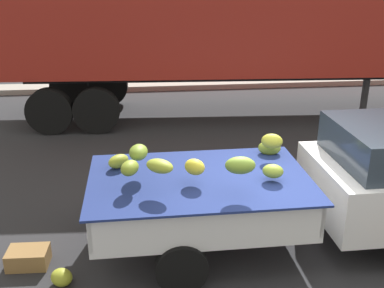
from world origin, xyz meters
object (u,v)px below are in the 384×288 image
(pickup_truck, at_px, (347,183))
(produce_crate, at_px, (28,257))
(fallen_banana_bunch_near_tailgate, at_px, (62,277))
(semi_trailer, at_px, (242,16))

(pickup_truck, relative_size, produce_crate, 9.91)
(fallen_banana_bunch_near_tailgate, height_order, produce_crate, produce_crate)
(produce_crate, bearing_deg, pickup_truck, 2.28)
(semi_trailer, relative_size, fallen_banana_bunch_near_tailgate, 43.11)
(fallen_banana_bunch_near_tailgate, bearing_deg, produce_crate, 137.53)
(pickup_truck, xyz_separation_m, fallen_banana_bunch_near_tailgate, (-3.84, -0.62, -0.78))
(semi_trailer, bearing_deg, produce_crate, -120.32)
(pickup_truck, bearing_deg, produce_crate, -178.41)
(pickup_truck, height_order, semi_trailer, semi_trailer)
(semi_trailer, xyz_separation_m, produce_crate, (-4.09, -6.17, -2.42))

